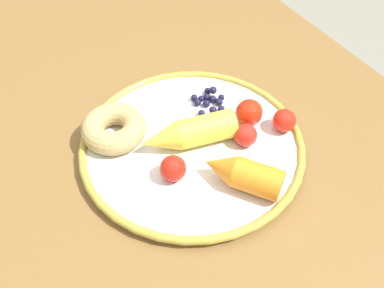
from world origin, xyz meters
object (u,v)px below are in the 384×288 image
Objects in this scene: blueberry_pile at (209,101)px; tomato_mid at (173,168)px; tomato_extra at (246,135)px; carrot_yellow at (188,133)px; dining_table at (161,172)px; donut at (114,128)px; tomato_far at (284,121)px; tomato_near at (249,113)px; plate at (192,145)px; carrot_orange at (242,174)px.

tomato_mid is (-0.10, 0.12, 0.01)m from blueberry_pile.
carrot_yellow is at bearing 60.37° from tomato_extra.
blueberry_pile reaches higher than dining_table.
tomato_extra is (-0.11, -0.16, -0.00)m from donut.
tomato_far reaches higher than blueberry_pile.
blueberry_pile is at bearing -49.99° from tomato_mid.
tomato_far is 1.05× the size of tomato_extra.
dining_table is 0.18m from tomato_near.
tomato_near is at bearing -113.61° from dining_table.
plate is 9.04× the size of tomato_mid.
tomato_mid is 1.03× the size of tomato_far.
donut reaches higher than blueberry_pile.
blueberry_pile is (0.06, -0.07, 0.01)m from plate.
carrot_orange is 0.10m from carrot_yellow.
tomato_extra is (-0.03, 0.03, -0.00)m from tomato_near.
donut is at bearing 34.00° from carrot_orange.
donut is 0.25m from tomato_far.
blueberry_pile reaches higher than plate.
tomato_far is at bearing -90.86° from tomato_mid.
dining_table is 13.55× the size of donut.
tomato_far is (0.05, -0.11, -0.00)m from carrot_orange.
plate is 0.12m from donut.
tomato_near reaches higher than tomato_extra.
plate is at bearing 72.54° from tomato_far.
tomato_extra is (-0.10, -0.00, 0.01)m from blueberry_pile.
donut is 2.35× the size of tomato_near.
dining_table is 0.18m from tomato_extra.
tomato_near is at bearing -41.41° from tomato_extra.
dining_table is at bearing 30.15° from plate.
blueberry_pile is (0.16, -0.05, -0.01)m from carrot_orange.
carrot_orange reaches higher than plate.
dining_table is 0.20m from carrot_orange.
tomato_mid reaches higher than tomato_far.
carrot_orange is at bearing 163.81° from blueberry_pile.
donut and tomato_extra have the same top height.
carrot_orange is at bearing -160.87° from dining_table.
carrot_orange is 0.20m from donut.
carrot_yellow is 0.08m from tomato_extra.
carrot_yellow is 0.11m from donut.
carrot_orange is 3.14× the size of tomato_far.
tomato_far is at bearing -135.76° from tomato_near.
carrot_orange reaches higher than blueberry_pile.
carrot_yellow is (0.00, 0.00, 0.02)m from plate.
blueberry_pile is at bearing 0.74° from tomato_extra.
tomato_near reaches higher than tomato_mid.
carrot_yellow is 0.06m from tomato_mid.
tomato_far is (-0.04, -0.13, 0.02)m from plate.
carrot_yellow is 3.56× the size of tomato_near.
blueberry_pile is at bearing -51.54° from carrot_yellow.
tomato_far is (-0.04, -0.04, -0.00)m from tomato_near.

